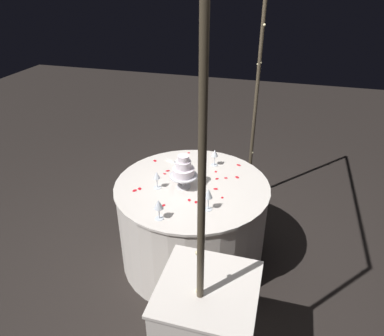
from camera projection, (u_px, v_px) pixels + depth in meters
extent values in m
plane|color=black|center=(192.00, 256.00, 3.23)|extent=(12.00, 12.00, 0.00)
cylinder|color=#473D2D|center=(256.00, 97.00, 3.49)|extent=(0.04, 0.04, 2.37)
cylinder|color=#473D2D|center=(201.00, 240.00, 1.65)|extent=(0.04, 0.04, 2.37)
sphere|color=#F9EAB2|center=(258.00, 64.00, 3.34)|extent=(0.02, 0.02, 0.02)
sphere|color=#F9EAB2|center=(197.00, 290.00, 1.84)|extent=(0.02, 0.02, 0.02)
sphere|color=#F9EAB2|center=(264.00, 25.00, 3.15)|extent=(0.02, 0.02, 0.02)
sphere|color=#F9EAB2|center=(252.00, 153.00, 3.79)|extent=(0.02, 0.02, 0.02)
sphere|color=#F9EAB2|center=(261.00, 63.00, 3.33)|extent=(0.02, 0.02, 0.02)
sphere|color=#F9EAB2|center=(198.00, 253.00, 1.70)|extent=(0.02, 0.02, 0.02)
sphere|color=#F9EAB2|center=(248.00, 180.00, 3.95)|extent=(0.02, 0.02, 0.02)
cylinder|color=silver|center=(192.00, 223.00, 3.05)|extent=(1.23, 1.23, 0.75)
cylinder|color=silver|center=(192.00, 185.00, 2.86)|extent=(1.25, 1.25, 0.02)
cube|color=silver|center=(208.00, 288.00, 1.88)|extent=(0.53, 0.53, 0.02)
cylinder|color=silver|center=(184.00, 186.00, 2.82)|extent=(0.11, 0.11, 0.01)
cylinder|color=silver|center=(184.00, 181.00, 2.80)|extent=(0.02, 0.02, 0.09)
cylinder|color=silver|center=(184.00, 176.00, 2.77)|extent=(0.22, 0.22, 0.01)
cylinder|color=white|center=(184.00, 172.00, 2.76)|extent=(0.17, 0.17, 0.06)
cylinder|color=white|center=(183.00, 165.00, 2.73)|extent=(0.12, 0.12, 0.06)
cylinder|color=white|center=(183.00, 158.00, 2.70)|extent=(0.09, 0.09, 0.05)
cylinder|color=silver|center=(159.00, 218.00, 2.46)|extent=(0.06, 0.06, 0.00)
cylinder|color=silver|center=(159.00, 213.00, 2.44)|extent=(0.01, 0.01, 0.09)
cone|color=silver|center=(159.00, 204.00, 2.40)|extent=(0.07, 0.07, 0.07)
cylinder|color=silver|center=(157.00, 188.00, 2.81)|extent=(0.06, 0.06, 0.00)
cylinder|color=silver|center=(157.00, 183.00, 2.79)|extent=(0.01, 0.01, 0.08)
cone|color=silver|center=(157.00, 175.00, 2.75)|extent=(0.05, 0.05, 0.06)
cylinder|color=silver|center=(208.00, 209.00, 2.56)|extent=(0.06, 0.06, 0.00)
cylinder|color=silver|center=(208.00, 203.00, 2.53)|extent=(0.01, 0.01, 0.10)
cone|color=silver|center=(208.00, 193.00, 2.49)|extent=(0.06, 0.06, 0.07)
cylinder|color=silver|center=(214.00, 165.00, 3.13)|extent=(0.06, 0.06, 0.00)
cylinder|color=silver|center=(214.00, 160.00, 3.11)|extent=(0.01, 0.01, 0.09)
cone|color=silver|center=(215.00, 153.00, 3.08)|extent=(0.06, 0.06, 0.06)
cube|color=silver|center=(183.00, 165.00, 3.13)|extent=(0.09, 0.22, 0.01)
cube|color=white|center=(170.00, 160.00, 3.20)|extent=(0.05, 0.09, 0.01)
ellipsoid|color=red|center=(155.00, 161.00, 3.20)|extent=(0.05, 0.05, 0.00)
ellipsoid|color=red|center=(216.00, 189.00, 2.79)|extent=(0.03, 0.04, 0.00)
ellipsoid|color=red|center=(165.00, 174.00, 3.00)|extent=(0.02, 0.03, 0.00)
ellipsoid|color=red|center=(201.00, 173.00, 3.01)|extent=(0.03, 0.03, 0.00)
ellipsoid|color=red|center=(217.00, 179.00, 2.93)|extent=(0.04, 0.04, 0.00)
ellipsoid|color=red|center=(239.00, 165.00, 3.13)|extent=(0.04, 0.05, 0.00)
ellipsoid|color=red|center=(237.00, 177.00, 2.95)|extent=(0.05, 0.05, 0.00)
ellipsoid|color=red|center=(189.00, 153.00, 3.34)|extent=(0.02, 0.03, 0.00)
ellipsoid|color=red|center=(201.00, 188.00, 2.80)|extent=(0.03, 0.03, 0.00)
ellipsoid|color=red|center=(168.00, 171.00, 3.04)|extent=(0.04, 0.04, 0.00)
ellipsoid|color=red|center=(135.00, 191.00, 2.77)|extent=(0.05, 0.04, 0.00)
ellipsoid|color=red|center=(163.00, 205.00, 2.60)|extent=(0.04, 0.03, 0.00)
ellipsoid|color=red|center=(226.00, 178.00, 2.94)|extent=(0.03, 0.03, 0.00)
ellipsoid|color=red|center=(140.00, 189.00, 2.80)|extent=(0.05, 0.04, 0.00)
ellipsoid|color=red|center=(189.00, 200.00, 2.66)|extent=(0.04, 0.03, 0.00)
ellipsoid|color=red|center=(222.00, 198.00, 2.69)|extent=(0.03, 0.02, 0.00)
ellipsoid|color=red|center=(171.00, 175.00, 2.98)|extent=(0.03, 0.03, 0.00)
ellipsoid|color=red|center=(195.00, 175.00, 2.98)|extent=(0.04, 0.05, 0.00)
ellipsoid|color=red|center=(216.00, 172.00, 3.03)|extent=(0.03, 0.03, 0.00)
ellipsoid|color=red|center=(196.00, 202.00, 2.64)|extent=(0.04, 0.03, 0.00)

